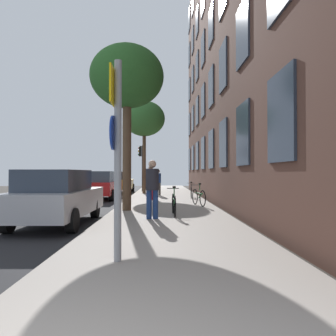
% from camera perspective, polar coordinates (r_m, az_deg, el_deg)
% --- Properties ---
extents(ground_plane, '(41.80, 41.80, 0.00)m').
position_cam_1_polar(ground_plane, '(16.92, -12.46, -6.09)').
color(ground_plane, '#332D28').
extents(road_asphalt, '(7.00, 38.00, 0.01)m').
position_cam_1_polar(road_asphalt, '(17.45, -19.28, -5.89)').
color(road_asphalt, '#232326').
rests_on(road_asphalt, ground).
extents(sidewalk, '(4.20, 38.00, 0.12)m').
position_cam_1_polar(sidewalk, '(16.60, -0.46, -6.01)').
color(sidewalk, '#9E9389').
rests_on(sidewalk, ground).
extents(building_facade, '(0.56, 27.00, 16.84)m').
position_cam_1_polar(building_facade, '(17.67, 8.67, 22.10)').
color(building_facade, '#513328').
rests_on(building_facade, ground).
extents(sign_post, '(0.16, 0.60, 3.26)m').
position_cam_1_polar(sign_post, '(5.22, -9.28, 4.19)').
color(sign_post, gray).
rests_on(sign_post, sidewalk).
extents(traffic_light, '(0.43, 0.24, 3.56)m').
position_cam_1_polar(traffic_light, '(24.68, -4.83, 1.49)').
color(traffic_light, black).
rests_on(traffic_light, sidewalk).
extents(tree_near, '(2.82, 2.82, 6.32)m').
position_cam_1_polar(tree_near, '(12.71, -7.39, 15.71)').
color(tree_near, brown).
rests_on(tree_near, sidewalk).
extents(tree_far, '(2.89, 2.89, 6.44)m').
position_cam_1_polar(tree_far, '(22.38, -4.30, 8.78)').
color(tree_far, brown).
rests_on(tree_far, sidewalk).
extents(bicycle_0, '(0.42, 1.69, 0.99)m').
position_cam_1_polar(bicycle_0, '(10.67, 1.07, -6.46)').
color(bicycle_0, black).
rests_on(bicycle_0, sidewalk).
extents(bicycle_1, '(0.53, 1.65, 0.98)m').
position_cam_1_polar(bicycle_1, '(13.89, 5.55, -5.16)').
color(bicycle_1, black).
rests_on(bicycle_1, sidewalk).
extents(bicycle_2, '(0.42, 1.68, 0.92)m').
position_cam_1_polar(bicycle_2, '(18.26, 4.19, -4.22)').
color(bicycle_2, black).
rests_on(bicycle_2, sidewalk).
extents(pedestrian_0, '(0.50, 0.50, 1.82)m').
position_cam_1_polar(pedestrian_0, '(9.84, -2.85, -3.12)').
color(pedestrian_0, navy).
rests_on(pedestrian_0, sidewalk).
extents(pedestrian_1, '(0.52, 0.52, 1.78)m').
position_cam_1_polar(pedestrian_1, '(16.62, -3.15, -2.28)').
color(pedestrian_1, maroon).
rests_on(pedestrian_1, sidewalk).
extents(pedestrian_2, '(0.44, 0.44, 1.63)m').
position_cam_1_polar(pedestrian_2, '(20.01, -1.79, -2.29)').
color(pedestrian_2, '#4C4742').
rests_on(pedestrian_2, sidewalk).
extents(car_0, '(1.90, 4.37, 1.62)m').
position_cam_1_polar(car_0, '(9.94, -19.33, -4.87)').
color(car_0, '#B7B7BC').
rests_on(car_0, road_asphalt).
extents(car_1, '(1.91, 4.33, 1.62)m').
position_cam_1_polar(car_1, '(18.80, -12.05, -2.99)').
color(car_1, red).
rests_on(car_1, road_asphalt).
extents(car_2, '(1.95, 4.09, 1.62)m').
position_cam_1_polar(car_2, '(24.88, -8.50, -2.49)').
color(car_2, orange).
rests_on(car_2, road_asphalt).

